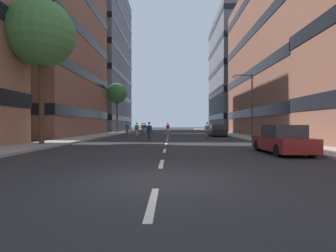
{
  "coord_description": "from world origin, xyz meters",
  "views": [
    {
      "loc": [
        0.37,
        -7.12,
        1.56
      ],
      "look_at": [
        0.0,
        26.6,
        1.31
      ],
      "focal_mm": 27.65,
      "sensor_mm": 36.0,
      "label": 1
    }
  ],
  "objects_px": {
    "skater_1": "(145,127)",
    "skater_5": "(207,129)",
    "parked_car_mid": "(217,131)",
    "skater_3": "(127,128)",
    "street_tree_near": "(41,34)",
    "street_tree_mid": "(117,94)",
    "parked_car_near": "(282,140)",
    "streetlamp_right": "(248,99)",
    "skater_6": "(168,128)",
    "skater_4": "(143,128)",
    "skater_0": "(149,130)",
    "skater_2": "(137,128)"
  },
  "relations": [
    {
      "from": "parked_car_mid",
      "to": "skater_0",
      "type": "distance_m",
      "value": 11.12
    },
    {
      "from": "street_tree_mid",
      "to": "skater_0",
      "type": "xyz_separation_m",
      "value": [
        7.18,
        -19.14,
        -5.8
      ]
    },
    {
      "from": "street_tree_mid",
      "to": "skater_3",
      "type": "bearing_deg",
      "value": -69.95
    },
    {
      "from": "skater_2",
      "to": "streetlamp_right",
      "type": "bearing_deg",
      "value": -26.38
    },
    {
      "from": "parked_car_mid",
      "to": "skater_3",
      "type": "relative_size",
      "value": 2.47
    },
    {
      "from": "street_tree_near",
      "to": "skater_4",
      "type": "bearing_deg",
      "value": 77.05
    },
    {
      "from": "skater_3",
      "to": "streetlamp_right",
      "type": "bearing_deg",
      "value": -32.97
    },
    {
      "from": "parked_car_near",
      "to": "skater_3",
      "type": "height_order",
      "value": "skater_3"
    },
    {
      "from": "skater_4",
      "to": "parked_car_mid",
      "type": "bearing_deg",
      "value": -34.12
    },
    {
      "from": "street_tree_mid",
      "to": "streetlamp_right",
      "type": "bearing_deg",
      "value": -46.3
    },
    {
      "from": "skater_3",
      "to": "skater_1",
      "type": "bearing_deg",
      "value": 75.59
    },
    {
      "from": "parked_car_mid",
      "to": "skater_3",
      "type": "distance_m",
      "value": 12.16
    },
    {
      "from": "skater_3",
      "to": "parked_car_near",
      "type": "bearing_deg",
      "value": -61.3
    },
    {
      "from": "street_tree_near",
      "to": "skater_2",
      "type": "xyz_separation_m",
      "value": [
        5.02,
        13.96,
        -7.04
      ]
    },
    {
      "from": "street_tree_near",
      "to": "skater_6",
      "type": "xyz_separation_m",
      "value": [
        8.84,
        22.79,
        -7.07
      ]
    },
    {
      "from": "parked_car_near",
      "to": "streetlamp_right",
      "type": "xyz_separation_m",
      "value": [
        2.03,
        12.71,
        3.44
      ]
    },
    {
      "from": "skater_0",
      "to": "skater_4",
      "type": "height_order",
      "value": "same"
    },
    {
      "from": "streetlamp_right",
      "to": "skater_0",
      "type": "xyz_separation_m",
      "value": [
        -10.03,
        -1.12,
        -3.12
      ]
    },
    {
      "from": "parked_car_mid",
      "to": "skater_2",
      "type": "height_order",
      "value": "skater_2"
    },
    {
      "from": "skater_1",
      "to": "skater_3",
      "type": "height_order",
      "value": "same"
    },
    {
      "from": "skater_1",
      "to": "skater_2",
      "type": "bearing_deg",
      "value": -90.11
    },
    {
      "from": "parked_car_near",
      "to": "skater_4",
      "type": "relative_size",
      "value": 2.47
    },
    {
      "from": "parked_car_near",
      "to": "skater_0",
      "type": "relative_size",
      "value": 2.47
    },
    {
      "from": "streetlamp_right",
      "to": "skater_1",
      "type": "distance_m",
      "value": 20.28
    },
    {
      "from": "skater_1",
      "to": "skater_5",
      "type": "distance_m",
      "value": 17.08
    },
    {
      "from": "parked_car_near",
      "to": "skater_0",
      "type": "xyz_separation_m",
      "value": [
        -8.0,
        11.59,
        0.32
      ]
    },
    {
      "from": "skater_5",
      "to": "skater_6",
      "type": "height_order",
      "value": "same"
    },
    {
      "from": "street_tree_near",
      "to": "street_tree_mid",
      "type": "bearing_deg",
      "value": 90.0
    },
    {
      "from": "skater_1",
      "to": "skater_6",
      "type": "xyz_separation_m",
      "value": [
        3.8,
        -1.04,
        -0.03
      ]
    },
    {
      "from": "skater_1",
      "to": "streetlamp_right",
      "type": "bearing_deg",
      "value": -52.6
    },
    {
      "from": "skater_1",
      "to": "skater_5",
      "type": "bearing_deg",
      "value": -61.63
    },
    {
      "from": "parked_car_near",
      "to": "streetlamp_right",
      "type": "distance_m",
      "value": 13.32
    },
    {
      "from": "skater_1",
      "to": "skater_3",
      "type": "xyz_separation_m",
      "value": [
        -1.77,
        -6.88,
        -0.03
      ]
    },
    {
      "from": "parked_car_near",
      "to": "skater_1",
      "type": "relative_size",
      "value": 2.47
    },
    {
      "from": "street_tree_mid",
      "to": "streetlamp_right",
      "type": "relative_size",
      "value": 1.3
    },
    {
      "from": "skater_1",
      "to": "skater_4",
      "type": "height_order",
      "value": "same"
    },
    {
      "from": "street_tree_near",
      "to": "skater_1",
      "type": "distance_m",
      "value": 25.35
    },
    {
      "from": "parked_car_mid",
      "to": "skater_6",
      "type": "relative_size",
      "value": 2.47
    },
    {
      "from": "streetlamp_right",
      "to": "skater_6",
      "type": "relative_size",
      "value": 3.65
    },
    {
      "from": "skater_3",
      "to": "skater_4",
      "type": "height_order",
      "value": "same"
    },
    {
      "from": "parked_car_near",
      "to": "skater_5",
      "type": "distance_m",
      "value": 13.75
    },
    {
      "from": "street_tree_near",
      "to": "streetlamp_right",
      "type": "height_order",
      "value": "street_tree_near"
    },
    {
      "from": "skater_0",
      "to": "skater_2",
      "type": "distance_m",
      "value": 7.49
    },
    {
      "from": "street_tree_near",
      "to": "street_tree_mid",
      "type": "relative_size",
      "value": 1.22
    },
    {
      "from": "parked_car_mid",
      "to": "skater_2",
      "type": "distance_m",
      "value": 10.18
    },
    {
      "from": "street_tree_mid",
      "to": "skater_0",
      "type": "relative_size",
      "value": 4.76
    },
    {
      "from": "parked_car_near",
      "to": "parked_car_mid",
      "type": "xyz_separation_m",
      "value": [
        0.0,
        19.3,
        0.0
      ]
    },
    {
      "from": "parked_car_near",
      "to": "street_tree_mid",
      "type": "xyz_separation_m",
      "value": [
        -15.19,
        30.73,
        6.11
      ]
    },
    {
      "from": "street_tree_near",
      "to": "skater_0",
      "type": "distance_m",
      "value": 12.14
    },
    {
      "from": "parked_car_near",
      "to": "streetlamp_right",
      "type": "relative_size",
      "value": 0.68
    }
  ]
}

